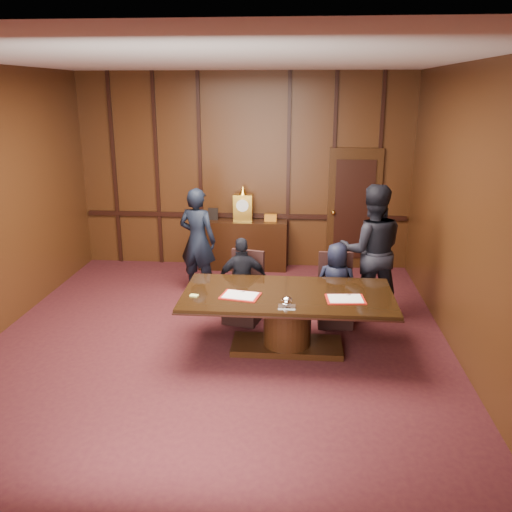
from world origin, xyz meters
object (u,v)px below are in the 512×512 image
Objects in this scene: witness_left at (198,240)px; witness_right at (371,251)px; signatory_left at (243,281)px; conference_table at (287,312)px; sideboard at (243,243)px; signatory_right at (336,285)px.

witness_right reaches higher than witness_left.
witness_left is at bearing -65.22° from signatory_left.
witness_right is (1.81, 0.45, 0.35)m from signatory_left.
signatory_left is (-0.65, 0.80, 0.11)m from conference_table.
conference_table is 1.36× the size of witness_right.
signatory_right is (1.55, -2.45, 0.11)m from sideboard.
signatory_left is 0.64× the size of witness_right.
witness_left is 2.77m from witness_right.
conference_table is at bearing 143.33° from witness_left.
witness_left reaches higher than conference_table.
signatory_right is at bearing 169.45° from signatory_left.
signatory_left is at bearing 141.78° from witness_left.
witness_left is 0.88× the size of witness_right.
sideboard reaches higher than signatory_right.
conference_table is (0.90, -3.25, 0.02)m from sideboard.
sideboard is 1.43m from witness_left.
sideboard is 1.34× the size of signatory_right.
signatory_right is at bearing -57.66° from sideboard.
conference_table is 1.53× the size of witness_left.
signatory_left is at bearing -84.19° from sideboard.
witness_right is (1.16, 1.25, 0.45)m from conference_table.
witness_right is at bearing 47.15° from conference_table.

